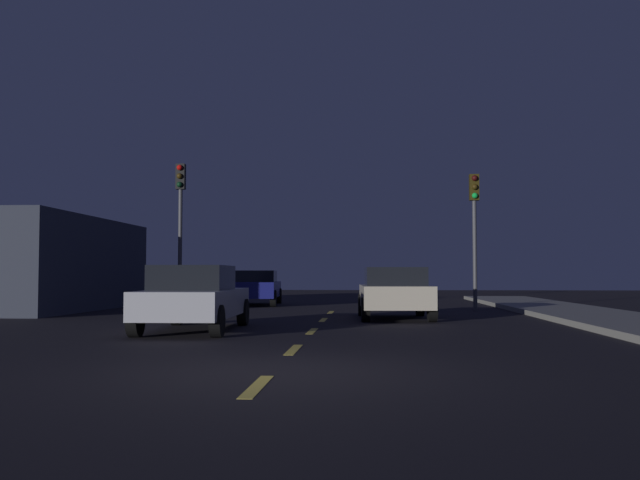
{
  "coord_description": "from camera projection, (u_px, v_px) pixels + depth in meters",
  "views": [
    {
      "loc": [
        1.23,
        -8.98,
        1.23
      ],
      "look_at": [
        -0.43,
        15.19,
        2.41
      ],
      "focal_mm": 39.7,
      "sensor_mm": 36.0,
      "label": 1
    }
  ],
  "objects": [
    {
      "name": "ground_plane",
      "position": [
        314.0,
        329.0,
        15.95
      ],
      "size": [
        80.0,
        80.0,
        0.0
      ],
      "primitive_type": "plane",
      "color": "black"
    },
    {
      "name": "lane_stripe_nearest",
      "position": [
        257.0,
        386.0,
        7.78
      ],
      "size": [
        0.16,
        1.6,
        0.01
      ],
      "primitive_type": "cube",
      "color": "#EACC4C",
      "rests_on": "ground_plane"
    },
    {
      "name": "lane_stripe_second",
      "position": [
        294.0,
        350.0,
        11.57
      ],
      "size": [
        0.16,
        1.6,
        0.01
      ],
      "primitive_type": "cube",
      "color": "#EACC4C",
      "rests_on": "ground_plane"
    },
    {
      "name": "lane_stripe_third",
      "position": [
        312.0,
        331.0,
        15.35
      ],
      "size": [
        0.16,
        1.6,
        0.01
      ],
      "primitive_type": "cube",
      "color": "#EACC4C",
      "rests_on": "ground_plane"
    },
    {
      "name": "lane_stripe_fourth",
      "position": [
        323.0,
        320.0,
        19.14
      ],
      "size": [
        0.16,
        1.6,
        0.01
      ],
      "primitive_type": "cube",
      "color": "#EACC4C",
      "rests_on": "ground_plane"
    },
    {
      "name": "lane_stripe_fifth",
      "position": [
        331.0,
        312.0,
        22.93
      ],
      "size": [
        0.16,
        1.6,
        0.01
      ],
      "primitive_type": "cube",
      "color": "#EACC4C",
      "rests_on": "ground_plane"
    },
    {
      "name": "traffic_signal_left",
      "position": [
        180.0,
        208.0,
        24.9
      ],
      "size": [
        0.32,
        0.38,
        5.14
      ],
      "color": "#4C4C51",
      "rests_on": "ground_plane"
    },
    {
      "name": "traffic_signal_right",
      "position": [
        474.0,
        214.0,
        24.18
      ],
      "size": [
        0.32,
        0.38,
        4.67
      ],
      "color": "#4C4C51",
      "rests_on": "ground_plane"
    },
    {
      "name": "car_stopped_ahead",
      "position": [
        395.0,
        292.0,
        19.67
      ],
      "size": [
        2.09,
        3.91,
        1.43
      ],
      "color": "beige",
      "rests_on": "ground_plane"
    },
    {
      "name": "car_adjacent_lane",
      "position": [
        194.0,
        297.0,
        15.46
      ],
      "size": [
        1.94,
        4.47,
        1.43
      ],
      "color": "silver",
      "rests_on": "ground_plane"
    },
    {
      "name": "car_oncoming_far",
      "position": [
        256.0,
        287.0,
        28.54
      ],
      "size": [
        2.11,
        4.36,
        1.39
      ],
      "color": "navy",
      "rests_on": "ground_plane"
    },
    {
      "name": "storefront_left",
      "position": [
        25.0,
        264.0,
        24.77
      ],
      "size": [
        5.59,
        9.59,
        3.19
      ],
      "primitive_type": "cube",
      "color": "#333847",
      "rests_on": "ground_plane"
    }
  ]
}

